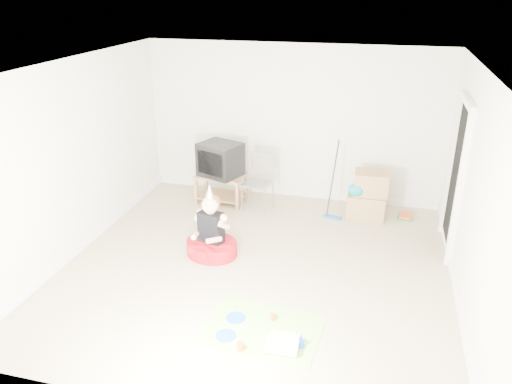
% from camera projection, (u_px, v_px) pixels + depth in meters
% --- Properties ---
extents(ground, '(5.00, 5.00, 0.00)m').
position_uv_depth(ground, '(256.00, 267.00, 6.60)').
color(ground, tan).
rests_on(ground, ground).
extents(doorway_recess, '(0.02, 0.90, 2.05)m').
position_uv_depth(doorway_recess, '(456.00, 180.00, 6.70)').
color(doorway_recess, black).
rests_on(doorway_recess, ground).
extents(tv_stand, '(0.82, 0.54, 0.50)m').
position_uv_depth(tv_stand, '(221.00, 186.00, 8.43)').
color(tv_stand, '#956843').
rests_on(tv_stand, ground).
extents(crt_tv, '(0.79, 0.72, 0.55)m').
position_uv_depth(crt_tv, '(220.00, 159.00, 8.24)').
color(crt_tv, black).
rests_on(crt_tv, tv_stand).
extents(folding_chair, '(0.49, 0.48, 0.95)m').
position_uv_depth(folding_chair, '(258.00, 184.00, 8.07)').
color(folding_chair, '#949399').
rests_on(folding_chair, ground).
extents(cardboard_boxes, '(0.61, 0.47, 0.75)m').
position_uv_depth(cardboard_boxes, '(368.00, 195.00, 7.89)').
color(cardboard_boxes, '#A67C50').
rests_on(cardboard_boxes, ground).
extents(floor_mop, '(0.31, 0.39, 1.20)m').
position_uv_depth(floor_mop, '(333.00, 203.00, 7.86)').
color(floor_mop, blue).
rests_on(floor_mop, ground).
extents(book_pile, '(0.25, 0.30, 0.06)m').
position_uv_depth(book_pile, '(406.00, 216.00, 7.96)').
color(book_pile, '#25702F').
rests_on(book_pile, ground).
extents(seated_woman, '(0.88, 0.88, 1.04)m').
position_uv_depth(seated_woman, '(212.00, 240.00, 6.82)').
color(seated_woman, '#B0101A').
rests_on(seated_woman, ground).
extents(party_mat, '(1.34, 1.02, 0.01)m').
position_uv_depth(party_mat, '(262.00, 329.00, 5.42)').
color(party_mat, '#ED3194').
rests_on(party_mat, ground).
extents(birthday_cake, '(0.33, 0.27, 0.15)m').
position_uv_depth(birthday_cake, '(283.00, 345.00, 5.12)').
color(birthday_cake, white).
rests_on(birthday_cake, party_mat).
extents(blue_plate_near, '(0.29, 0.29, 0.01)m').
position_uv_depth(blue_plate_near, '(236.00, 318.00, 5.58)').
color(blue_plate_near, blue).
rests_on(blue_plate_near, party_mat).
extents(blue_plate_far, '(0.23, 0.23, 0.01)m').
position_uv_depth(blue_plate_far, '(226.00, 336.00, 5.30)').
color(blue_plate_far, blue).
rests_on(blue_plate_far, party_mat).
extents(orange_cup_near, '(0.07, 0.07, 0.07)m').
position_uv_depth(orange_cup_near, '(273.00, 317.00, 5.55)').
color(orange_cup_near, '#CC4C16').
rests_on(orange_cup_near, party_mat).
extents(orange_cup_far, '(0.10, 0.10, 0.09)m').
position_uv_depth(orange_cup_far, '(240.00, 346.00, 5.09)').
color(orange_cup_far, '#CC4C16').
rests_on(orange_cup_far, party_mat).
extents(blue_party_hat, '(0.14, 0.14, 0.15)m').
position_uv_depth(blue_party_hat, '(301.00, 340.00, 5.13)').
color(blue_party_hat, blue).
rests_on(blue_party_hat, party_mat).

